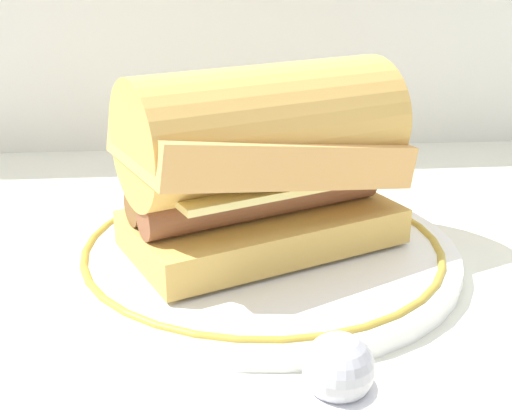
{
  "coord_description": "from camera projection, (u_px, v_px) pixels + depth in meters",
  "views": [
    {
      "loc": [
        -0.04,
        -0.47,
        0.23
      ],
      "look_at": [
        -0.0,
        0.0,
        0.04
      ],
      "focal_mm": 48.76,
      "sensor_mm": 36.0,
      "label": 1
    }
  ],
  "objects": [
    {
      "name": "ground_plane",
      "position": [
        262.0,
        261.0,
        0.52
      ],
      "size": [
        1.5,
        1.5,
        0.0
      ],
      "primitive_type": "plane",
      "color": "silver"
    },
    {
      "name": "plate",
      "position": [
        256.0,
        251.0,
        0.52
      ],
      "size": [
        0.29,
        0.29,
        0.01
      ],
      "color": "white",
      "rests_on": "ground_plane"
    },
    {
      "name": "salt_shaker",
      "position": [
        336.0,
        408.0,
        0.31
      ],
      "size": [
        0.04,
        0.04,
        0.07
      ],
      "color": "white",
      "rests_on": "ground_plane"
    },
    {
      "name": "sausage_sandwich",
      "position": [
        256.0,
        157.0,
        0.49
      ],
      "size": [
        0.22,
        0.17,
        0.13
      ],
      "rotation": [
        0.0,
        0.0,
        0.41
      ],
      "color": "#D5A851",
      "rests_on": "plate"
    }
  ]
}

